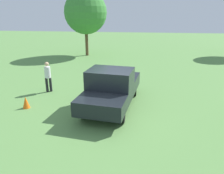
{
  "coord_description": "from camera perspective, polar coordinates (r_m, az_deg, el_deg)",
  "views": [
    {
      "loc": [
        8.6,
        1.27,
        4.14
      ],
      "look_at": [
        -0.6,
        -0.04,
        0.9
      ],
      "focal_mm": 34.33,
      "sensor_mm": 36.0,
      "label": 1
    }
  ],
  "objects": [
    {
      "name": "tree_far_center",
      "position": [
        21.9,
        -7.05,
        19.08
      ],
      "size": [
        4.1,
        4.1,
        6.2
      ],
      "color": "brown",
      "rests_on": "ground_plane"
    },
    {
      "name": "pickup_truck",
      "position": [
        9.72,
        -0.18,
        -0.07
      ],
      "size": [
        4.92,
        2.46,
        1.8
      ],
      "rotation": [
        0.0,
        0.0,
        3.03
      ],
      "color": "black",
      "rests_on": "ground_plane"
    },
    {
      "name": "ground_plane",
      "position": [
        9.63,
        -0.27,
        -6.25
      ],
      "size": [
        80.0,
        80.0,
        0.0
      ],
      "primitive_type": "plane",
      "color": "#5B8C47"
    },
    {
      "name": "person_bystander",
      "position": [
        12.07,
        -16.73,
        3.01
      ],
      "size": [
        0.45,
        0.45,
        1.67
      ],
      "rotation": [
        0.0,
        0.0,
        3.77
      ],
      "color": "black",
      "rests_on": "ground_plane"
    },
    {
      "name": "traffic_cone",
      "position": [
        10.52,
        -21.95,
        -3.8
      ],
      "size": [
        0.32,
        0.32,
        0.55
      ],
      "primitive_type": "cone",
      "color": "orange",
      "rests_on": "ground_plane"
    }
  ]
}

